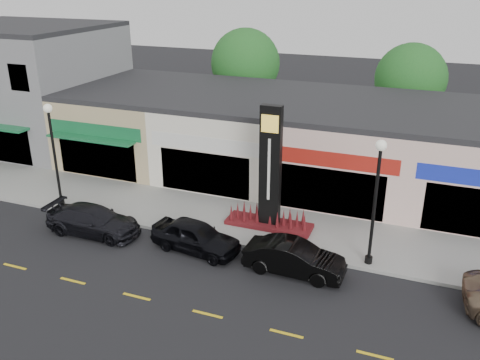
{
  "coord_description": "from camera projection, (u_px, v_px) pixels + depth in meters",
  "views": [
    {
      "loc": [
        9.63,
        -16.85,
        11.59
      ],
      "look_at": [
        1.57,
        4.0,
        2.43
      ],
      "focal_mm": 38.0,
      "sensor_mm": 36.0,
      "label": 1
    }
  ],
  "objects": [
    {
      "name": "pylon_sign",
      "position": [
        270.0,
        186.0,
        23.91
      ],
      "size": [
        4.2,
        1.3,
        6.0
      ],
      "color": "#530E1E",
      "rests_on": "sidewalk"
    },
    {
      "name": "lamp_east_near",
      "position": [
        376.0,
        191.0,
        20.32
      ],
      "size": [
        0.44,
        0.44,
        5.47
      ],
      "color": "black",
      "rests_on": "sidewalk"
    },
    {
      "name": "shop_beige",
      "position": [
        140.0,
        120.0,
        33.97
      ],
      "size": [
        7.0,
        10.85,
        4.8
      ],
      "color": "tan",
      "rests_on": "ground"
    },
    {
      "name": "building_grey_2story",
      "position": [
        24.0,
        84.0,
        36.5
      ],
      "size": [
        12.0,
        10.95,
        8.3
      ],
      "color": "slate",
      "rests_on": "ground"
    },
    {
      "name": "car_dark_sedan",
      "position": [
        93.0,
        220.0,
        24.09
      ],
      "size": [
        1.98,
        4.67,
        1.35
      ],
      "primitive_type": "imported",
      "rotation": [
        0.0,
        0.0,
        1.59
      ],
      "color": "black",
      "rests_on": "ground"
    },
    {
      "name": "lamp_west_near",
      "position": [
        53.0,
        145.0,
        25.66
      ],
      "size": [
        0.44,
        0.44,
        5.47
      ],
      "color": "black",
      "rests_on": "sidewalk"
    },
    {
      "name": "car_black_sedan",
      "position": [
        196.0,
        236.0,
        22.58
      ],
      "size": [
        2.21,
        4.33,
        1.41
      ],
      "primitive_type": "imported",
      "rotation": [
        0.0,
        0.0,
        1.44
      ],
      "color": "black",
      "rests_on": "ground"
    },
    {
      "name": "curb",
      "position": [
        195.0,
        236.0,
        23.94
      ],
      "size": [
        52.0,
        0.2,
        0.15
      ],
      "primitive_type": "cube",
      "color": "gray",
      "rests_on": "ground"
    },
    {
      "name": "ground",
      "position": [
        174.0,
        259.0,
        22.15
      ],
      "size": [
        120.0,
        120.0,
        0.0
      ],
      "primitive_type": "plane",
      "color": "black",
      "rests_on": "ground"
    },
    {
      "name": "sidewalk",
      "position": [
        214.0,
        216.0,
        25.88
      ],
      "size": [
        52.0,
        4.3,
        0.15
      ],
      "primitive_type": "cube",
      "color": "gray",
      "rests_on": "ground"
    },
    {
      "name": "tree_rear_mid",
      "position": [
        411.0,
        79.0,
        34.46
      ],
      "size": [
        4.8,
        4.8,
        7.29
      ],
      "color": "#382619",
      "rests_on": "ground"
    },
    {
      "name": "tree_rear_west",
      "position": [
        245.0,
        63.0,
        38.33
      ],
      "size": [
        5.2,
        5.2,
        7.83
      ],
      "color": "#382619",
      "rests_on": "ground"
    },
    {
      "name": "shop_cream",
      "position": [
        237.0,
        131.0,
        31.64
      ],
      "size": [
        7.0,
        10.01,
        4.8
      ],
      "color": "silver",
      "rests_on": "ground"
    },
    {
      "name": "car_black_conv",
      "position": [
        294.0,
        258.0,
        20.89
      ],
      "size": [
        1.57,
        4.21,
        1.38
      ],
      "primitive_type": "imported",
      "rotation": [
        0.0,
        0.0,
        1.54
      ],
      "color": "black",
      "rests_on": "ground"
    },
    {
      "name": "shop_pink_w",
      "position": [
        350.0,
        144.0,
        29.31
      ],
      "size": [
        7.0,
        10.01,
        4.8
      ],
      "color": "beige",
      "rests_on": "ground"
    }
  ]
}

